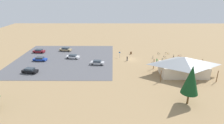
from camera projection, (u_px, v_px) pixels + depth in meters
ground at (131, 59)px, 63.14m from camera, size 160.00×160.00×0.00m
parking_lot_asphalt at (65, 59)px, 63.39m from camera, size 33.12×33.47×0.05m
bike_pavilion at (184, 65)px, 50.19m from camera, size 14.74×9.01×5.26m
trash_bin at (131, 53)px, 68.55m from camera, size 0.60×0.60×0.90m
lot_sign at (120, 54)px, 64.45m from camera, size 0.56×0.08×2.20m
pine_west at (191, 80)px, 36.14m from camera, size 3.40×3.40×8.39m
bicycle_white_mid_cluster at (154, 63)px, 58.52m from camera, size 1.56×0.94×0.92m
bicycle_green_back_row at (159, 53)px, 68.27m from camera, size 0.69×1.63×0.73m
bicycle_red_edge_south at (179, 56)px, 65.70m from camera, size 1.53×0.80×0.75m
bicycle_yellow_lone_east at (167, 53)px, 68.41m from camera, size 1.25×1.26×0.74m
bicycle_silver_yard_right at (165, 57)px, 64.07m from camera, size 0.86×1.53×0.84m
bicycle_teal_front_row at (162, 60)px, 61.93m from camera, size 0.49×1.65×0.83m
bicycle_black_by_bin at (174, 56)px, 65.14m from camera, size 0.86×1.46×0.82m
bicycle_blue_yard_left at (153, 57)px, 63.92m from camera, size 0.48×1.69×0.87m
car_blue_by_curb at (40, 59)px, 61.49m from camera, size 4.56×2.25×1.32m
car_silver_second_row at (97, 62)px, 58.29m from camera, size 4.43×2.24×1.37m
car_tan_near_entry at (66, 49)px, 71.97m from camera, size 4.89×2.70×1.41m
car_maroon_back_corner at (39, 51)px, 69.87m from camera, size 4.45×2.34×1.35m
car_black_inner_stall at (30, 70)px, 52.18m from camera, size 4.57×2.70×1.44m
car_white_aisle_side at (73, 57)px, 63.81m from camera, size 4.72×2.64×1.32m
visitor_near_lot at (157, 61)px, 59.26m from camera, size 0.37×0.36×1.77m
visitor_crossing_yard at (182, 59)px, 61.00m from camera, size 0.36×0.36×1.73m
visitor_by_pavilion at (127, 58)px, 61.63m from camera, size 0.36×0.36×1.68m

